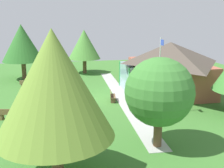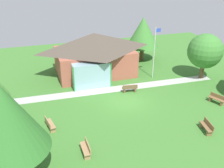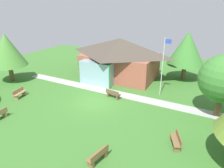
{
  "view_description": "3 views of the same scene",
  "coord_description": "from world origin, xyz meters",
  "px_view_note": "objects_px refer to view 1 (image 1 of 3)",
  "views": [
    {
      "loc": [
        23.86,
        -2.98,
        7.1
      ],
      "look_at": [
        -0.94,
        1.98,
        1.04
      ],
      "focal_mm": 45.04,
      "sensor_mm": 36.0,
      "label": 1
    },
    {
      "loc": [
        -7.77,
        -19.16,
        11.31
      ],
      "look_at": [
        -0.99,
        1.14,
        1.4
      ],
      "focal_mm": 40.17,
      "sensor_mm": 36.0,
      "label": 2
    },
    {
      "loc": [
        8.8,
        -14.14,
        8.33
      ],
      "look_at": [
        0.8,
        1.85,
        1.33
      ],
      "focal_mm": 31.97,
      "sensor_mm": 36.0,
      "label": 3
    }
  ],
  "objects_px": {
    "bench_mid_left": "(63,78)",
    "bench_rear_near_path": "(112,97)",
    "bench_lawn_far_right": "(59,131)",
    "bench_front_left": "(27,84)",
    "tree_far_east": "(54,84)",
    "pavilion": "(168,66)",
    "bench_front_right": "(9,114)",
    "tree_east_hedge": "(159,92)",
    "tree_west_hedge": "(84,44)",
    "tree_lawn_corner": "(22,43)",
    "flagpole": "(160,73)"
  },
  "relations": [
    {
      "from": "bench_front_right",
      "to": "bench_front_left",
      "type": "xyz_separation_m",
      "value": [
        -9.26,
        0.42,
        0.0
      ]
    },
    {
      "from": "bench_front_left",
      "to": "bench_lawn_far_right",
      "type": "height_order",
      "value": "same"
    },
    {
      "from": "bench_mid_left",
      "to": "bench_rear_near_path",
      "type": "distance_m",
      "value": 9.12
    },
    {
      "from": "bench_front_right",
      "to": "tree_east_hedge",
      "type": "height_order",
      "value": "tree_east_hedge"
    },
    {
      "from": "bench_rear_near_path",
      "to": "tree_lawn_corner",
      "type": "height_order",
      "value": "tree_lawn_corner"
    },
    {
      "from": "bench_front_right",
      "to": "tree_far_east",
      "type": "distance_m",
      "value": 9.59
    },
    {
      "from": "bench_front_left",
      "to": "tree_far_east",
      "type": "bearing_deg",
      "value": -80.89
    },
    {
      "from": "tree_lawn_corner",
      "to": "tree_west_hedge",
      "type": "bearing_deg",
      "value": 106.97
    },
    {
      "from": "pavilion",
      "to": "bench_front_left",
      "type": "bearing_deg",
      "value": -107.24
    },
    {
      "from": "flagpole",
      "to": "tree_west_hedge",
      "type": "relative_size",
      "value": 1.03
    },
    {
      "from": "bench_rear_near_path",
      "to": "tree_lawn_corner",
      "type": "distance_m",
      "value": 14.09
    },
    {
      "from": "bench_front_right",
      "to": "tree_east_hedge",
      "type": "bearing_deg",
      "value": -23.02
    },
    {
      "from": "bench_rear_near_path",
      "to": "tree_far_east",
      "type": "distance_m",
      "value": 12.72
    },
    {
      "from": "bench_front_right",
      "to": "bench_lawn_far_right",
      "type": "bearing_deg",
      "value": -36.12
    },
    {
      "from": "tree_west_hedge",
      "to": "tree_east_hedge",
      "type": "bearing_deg",
      "value": 4.74
    },
    {
      "from": "bench_mid_left",
      "to": "tree_lawn_corner",
      "type": "distance_m",
      "value": 6.33
    },
    {
      "from": "flagpole",
      "to": "bench_mid_left",
      "type": "relative_size",
      "value": 3.67
    },
    {
      "from": "pavilion",
      "to": "bench_rear_near_path",
      "type": "bearing_deg",
      "value": -70.47
    },
    {
      "from": "bench_front_right",
      "to": "tree_west_hedge",
      "type": "height_order",
      "value": "tree_west_hedge"
    },
    {
      "from": "flagpole",
      "to": "tree_lawn_corner",
      "type": "height_order",
      "value": "tree_lawn_corner"
    },
    {
      "from": "pavilion",
      "to": "bench_mid_left",
      "type": "distance_m",
      "value": 11.74
    },
    {
      "from": "flagpole",
      "to": "bench_rear_near_path",
      "type": "bearing_deg",
      "value": -145.49
    },
    {
      "from": "pavilion",
      "to": "bench_rear_near_path",
      "type": "relative_size",
      "value": 6.15
    },
    {
      "from": "bench_front_right",
      "to": "tree_far_east",
      "type": "height_order",
      "value": "tree_far_east"
    },
    {
      "from": "pavilion",
      "to": "bench_rear_near_path",
      "type": "height_order",
      "value": "pavilion"
    },
    {
      "from": "tree_east_hedge",
      "to": "tree_lawn_corner",
      "type": "xyz_separation_m",
      "value": [
        -19.72,
        -9.12,
        1.05
      ]
    },
    {
      "from": "bench_front_left",
      "to": "tree_east_hedge",
      "type": "bearing_deg",
      "value": -61.5
    },
    {
      "from": "pavilion",
      "to": "bench_rear_near_path",
      "type": "distance_m",
      "value": 6.53
    },
    {
      "from": "pavilion",
      "to": "tree_lawn_corner",
      "type": "xyz_separation_m",
      "value": [
        -8.62,
        -14.18,
        1.7
      ]
    },
    {
      "from": "bench_rear_near_path",
      "to": "bench_front_left",
      "type": "bearing_deg",
      "value": -119.11
    },
    {
      "from": "tree_far_east",
      "to": "bench_mid_left",
      "type": "bearing_deg",
      "value": 177.61
    },
    {
      "from": "flagpole",
      "to": "tree_lawn_corner",
      "type": "distance_m",
      "value": 18.36
    },
    {
      "from": "bench_rear_near_path",
      "to": "tree_far_east",
      "type": "bearing_deg",
      "value": -12.86
    },
    {
      "from": "pavilion",
      "to": "bench_front_right",
      "type": "relative_size",
      "value": 6.14
    },
    {
      "from": "pavilion",
      "to": "tree_far_east",
      "type": "bearing_deg",
      "value": -38.71
    },
    {
      "from": "bench_front_left",
      "to": "bench_lawn_far_right",
      "type": "relative_size",
      "value": 0.96
    },
    {
      "from": "bench_rear_near_path",
      "to": "tree_far_east",
      "type": "xyz_separation_m",
      "value": [
        11.12,
        -4.74,
        3.94
      ]
    },
    {
      "from": "tree_east_hedge",
      "to": "bench_rear_near_path",
      "type": "bearing_deg",
      "value": -175.12
    },
    {
      "from": "bench_lawn_far_right",
      "to": "tree_lawn_corner",
      "type": "height_order",
      "value": "tree_lawn_corner"
    },
    {
      "from": "bench_mid_left",
      "to": "tree_west_hedge",
      "type": "bearing_deg",
      "value": -132.54
    },
    {
      "from": "bench_mid_left",
      "to": "bench_lawn_far_right",
      "type": "xyz_separation_m",
      "value": [
        14.97,
        -0.68,
        0.0
      ]
    },
    {
      "from": "bench_rear_near_path",
      "to": "bench_lawn_far_right",
      "type": "distance_m",
      "value": 8.17
    },
    {
      "from": "tree_east_hedge",
      "to": "tree_far_east",
      "type": "xyz_separation_m",
      "value": [
        2.1,
        -5.51,
        1.19
      ]
    },
    {
      "from": "flagpole",
      "to": "bench_front_right",
      "type": "relative_size",
      "value": 3.67
    },
    {
      "from": "bench_front_right",
      "to": "bench_front_left",
      "type": "bearing_deg",
      "value": 98.69
    },
    {
      "from": "bench_mid_left",
      "to": "tree_far_east",
      "type": "bearing_deg",
      "value": 76.67
    },
    {
      "from": "bench_front_right",
      "to": "bench_rear_near_path",
      "type": "distance_m",
      "value": 8.58
    },
    {
      "from": "bench_front_right",
      "to": "bench_front_left",
      "type": "distance_m",
      "value": 9.27
    },
    {
      "from": "flagpole",
      "to": "bench_lawn_far_right",
      "type": "bearing_deg",
      "value": -69.01
    },
    {
      "from": "tree_east_hedge",
      "to": "tree_lawn_corner",
      "type": "height_order",
      "value": "tree_lawn_corner"
    }
  ]
}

